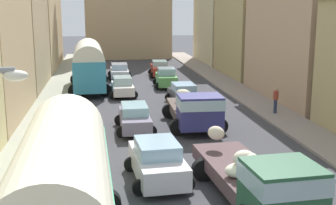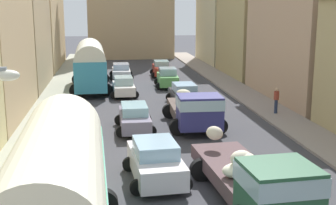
{
  "view_description": "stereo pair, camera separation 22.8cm",
  "coord_description": "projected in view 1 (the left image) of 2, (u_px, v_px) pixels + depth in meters",
  "views": [
    {
      "loc": [
        -3.75,
        -3.52,
        6.78
      ],
      "look_at": [
        0.0,
        21.44,
        1.38
      ],
      "focal_mm": 48.04,
      "sensor_mm": 36.0,
      "label": 1
    },
    {
      "loc": [
        -3.52,
        -3.56,
        6.78
      ],
      "look_at": [
        0.0,
        21.44,
        1.38
      ],
      "focal_mm": 48.04,
      "sensor_mm": 36.0,
      "label": 2
    }
  ],
  "objects": [
    {
      "name": "ground_plane",
      "position": [
        156.0,
        105.0,
        31.48
      ],
      "size": [
        154.0,
        154.0,
        0.0
      ],
      "primitive_type": "plane",
      "color": "#3B3B40"
    },
    {
      "name": "sidewalk_left",
      "position": [
        50.0,
        108.0,
        30.41
      ],
      "size": [
        2.5,
        70.0,
        0.14
      ],
      "primitive_type": "cube",
      "color": "#9A9B8A",
      "rests_on": "ground"
    },
    {
      "name": "sidewalk_right",
      "position": [
        255.0,
        101.0,
        32.52
      ],
      "size": [
        2.5,
        70.0,
        0.14
      ],
      "primitive_type": "cube",
      "color": "gray",
      "rests_on": "ground"
    },
    {
      "name": "building_left_3",
      "position": [
        13.0,
        3.0,
        36.57
      ],
      "size": [
        4.84,
        10.03,
        14.05
      ],
      "color": "tan",
      "rests_on": "ground"
    },
    {
      "name": "building_left_4",
      "position": [
        34.0,
        21.0,
        49.58
      ],
      "size": [
        4.81,
        14.21,
        10.39
      ],
      "color": "tan",
      "rests_on": "ground"
    },
    {
      "name": "building_right_2",
      "position": [
        305.0,
        36.0,
        32.73
      ],
      "size": [
        5.6,
        12.09,
        9.38
      ],
      "color": "tan",
      "rests_on": "ground"
    },
    {
      "name": "building_right_3",
      "position": [
        254.0,
        30.0,
        44.23
      ],
      "size": [
        5.63,
        9.86,
        9.09
      ],
      "color": "tan",
      "rests_on": "ground"
    },
    {
      "name": "building_right_4",
      "position": [
        223.0,
        15.0,
        54.33
      ],
      "size": [
        5.57,
        10.38,
        11.56
      ],
      "color": "beige",
      "rests_on": "ground"
    },
    {
      "name": "distant_church",
      "position": [
        127.0,
        12.0,
        60.37
      ],
      "size": [
        11.17,
        7.41,
        18.27
      ],
      "color": "tan",
      "rests_on": "ground"
    },
    {
      "name": "parked_bus_0",
      "position": [
        62.0,
        190.0,
        11.62
      ],
      "size": [
        3.48,
        8.15,
        3.92
      ],
      "color": "#3C9A71",
      "rests_on": "ground"
    },
    {
      "name": "parked_bus_1",
      "position": [
        89.0,
        64.0,
        36.75
      ],
      "size": [
        3.45,
        8.93,
        4.0
      ],
      "color": "teal",
      "rests_on": "ground"
    },
    {
      "name": "cargo_truck_0",
      "position": [
        260.0,
        179.0,
        14.88
      ],
      "size": [
        3.25,
        7.49,
        2.24
      ],
      "color": "#235037",
      "rests_on": "ground"
    },
    {
      "name": "cargo_truck_1",
      "position": [
        195.0,
        109.0,
        25.15
      ],
      "size": [
        3.29,
        6.48,
        2.2
      ],
      "color": "navy",
      "rests_on": "ground"
    },
    {
      "name": "car_0",
      "position": [
        184.0,
        94.0,
        31.6
      ],
      "size": [
        2.31,
        4.06,
        1.49
      ],
      "color": "#282829",
      "rests_on": "ground"
    },
    {
      "name": "car_1",
      "position": [
        166.0,
        78.0,
        38.31
      ],
      "size": [
        2.27,
        3.7,
        1.67
      ],
      "color": "#549B4B",
      "rests_on": "ground"
    },
    {
      "name": "car_2",
      "position": [
        160.0,
        69.0,
        44.23
      ],
      "size": [
        2.24,
        3.86,
        1.58
      ],
      "color": "#A92C1E",
      "rests_on": "ground"
    },
    {
      "name": "car_3",
      "position": [
        157.0,
        161.0,
        17.69
      ],
      "size": [
        2.53,
        4.2,
        1.64
      ],
      "color": "silver",
      "rests_on": "ground"
    },
    {
      "name": "car_4",
      "position": [
        135.0,
        117.0,
        24.93
      ],
      "size": [
        2.18,
        4.21,
        1.48
      ],
      "color": "slate",
      "rests_on": "ground"
    },
    {
      "name": "car_5",
      "position": [
        122.0,
        86.0,
        34.56
      ],
      "size": [
        2.2,
        3.76,
        1.51
      ],
      "color": "white",
      "rests_on": "ground"
    },
    {
      "name": "car_6",
      "position": [
        119.0,
        71.0,
        42.9
      ],
      "size": [
        2.29,
        4.0,
        1.46
      ],
      "color": "silver",
      "rests_on": "ground"
    },
    {
      "name": "pedestrian_2",
      "position": [
        276.0,
        99.0,
        28.44
      ],
      "size": [
        0.45,
        0.45,
        1.77
      ],
      "color": "#26314D",
      "rests_on": "ground"
    }
  ]
}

